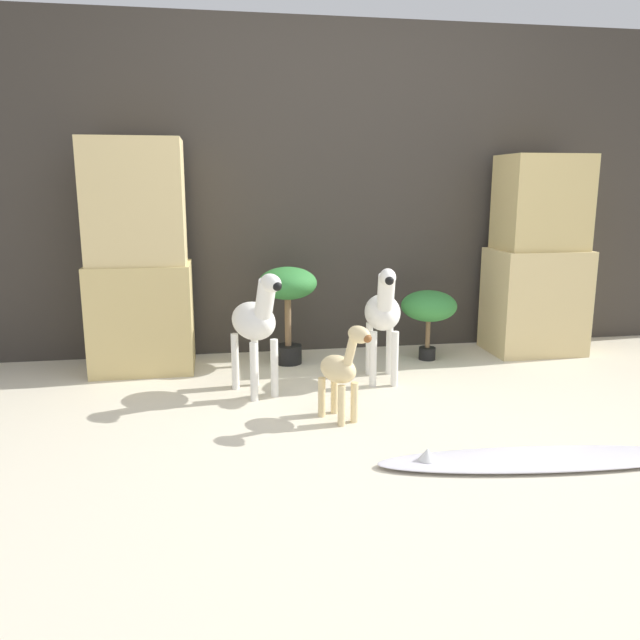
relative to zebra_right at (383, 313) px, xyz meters
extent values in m
plane|color=beige|center=(-0.10, -0.89, -0.41)|extent=(14.00, 14.00, 0.00)
cube|color=#38332D|center=(-0.10, 0.83, 0.69)|extent=(6.40, 0.08, 2.20)
cube|color=#D1B775|center=(-1.41, 0.50, -0.08)|extent=(0.62, 0.44, 0.67)
cube|color=#DBC184|center=(-1.41, 0.50, 0.63)|extent=(0.57, 0.41, 0.74)
cube|color=#DBC184|center=(1.21, 0.50, -0.06)|extent=(0.62, 0.44, 0.71)
cube|color=#D1B775|center=(1.21, 0.50, 0.61)|extent=(0.55, 0.40, 0.62)
cylinder|color=white|center=(0.05, -0.10, -0.25)|extent=(0.04, 0.04, 0.32)
cylinder|color=white|center=(-0.07, -0.08, -0.25)|extent=(0.04, 0.04, 0.32)
cylinder|color=white|center=(0.08, 0.14, -0.25)|extent=(0.04, 0.04, 0.32)
cylinder|color=white|center=(-0.04, 0.16, -0.25)|extent=(0.04, 0.04, 0.32)
ellipsoid|color=white|center=(0.00, 0.03, 0.00)|extent=(0.25, 0.36, 0.21)
cylinder|color=white|center=(-0.02, -0.11, 0.14)|extent=(0.12, 0.17, 0.23)
ellipsoid|color=white|center=(-0.03, -0.18, 0.23)|extent=(0.11, 0.17, 0.10)
sphere|color=black|center=(-0.04, -0.24, 0.23)|extent=(0.05, 0.05, 0.05)
cube|color=black|center=(-0.02, -0.11, 0.15)|extent=(0.04, 0.09, 0.19)
cylinder|color=white|center=(-0.65, -0.17, -0.25)|extent=(0.04, 0.04, 0.32)
cylinder|color=white|center=(-0.77, -0.22, -0.25)|extent=(0.04, 0.04, 0.32)
cylinder|color=white|center=(-0.75, 0.05, -0.25)|extent=(0.04, 0.04, 0.32)
cylinder|color=white|center=(-0.86, 0.00, -0.25)|extent=(0.04, 0.04, 0.32)
ellipsoid|color=white|center=(-0.76, -0.08, 0.00)|extent=(0.32, 0.39, 0.21)
cylinder|color=white|center=(-0.70, -0.21, 0.14)|extent=(0.15, 0.18, 0.23)
ellipsoid|color=white|center=(-0.67, -0.27, 0.23)|extent=(0.14, 0.18, 0.10)
sphere|color=black|center=(-0.65, -0.34, 0.23)|extent=(0.05, 0.05, 0.05)
cube|color=black|center=(-0.70, -0.21, 0.15)|extent=(0.06, 0.09, 0.19)
cylinder|color=beige|center=(-0.30, -0.61, -0.31)|extent=(0.04, 0.04, 0.20)
cylinder|color=beige|center=(-0.37, -0.65, -0.31)|extent=(0.04, 0.04, 0.20)
cylinder|color=beige|center=(-0.38, -0.47, -0.31)|extent=(0.04, 0.04, 0.20)
cylinder|color=beige|center=(-0.45, -0.51, -0.31)|extent=(0.04, 0.04, 0.20)
ellipsoid|color=beige|center=(-0.37, -0.56, -0.16)|extent=(0.22, 0.26, 0.13)
cylinder|color=beige|center=(-0.33, -0.65, -0.04)|extent=(0.09, 0.11, 0.19)
ellipsoid|color=beige|center=(-0.30, -0.70, 0.05)|extent=(0.13, 0.16, 0.08)
sphere|color=brown|center=(-0.28, -0.75, 0.04)|extent=(0.04, 0.04, 0.04)
cylinder|color=black|center=(-0.50, 0.47, -0.36)|extent=(0.17, 0.17, 0.12)
cylinder|color=brown|center=(-0.50, 0.47, -0.14)|extent=(0.04, 0.04, 0.31)
ellipsoid|color=#337F38|center=(-0.50, 0.47, 0.11)|extent=(0.37, 0.37, 0.21)
cylinder|color=black|center=(0.42, 0.41, -0.37)|extent=(0.11, 0.11, 0.08)
cylinder|color=brown|center=(0.42, 0.41, -0.24)|extent=(0.03, 0.03, 0.18)
ellipsoid|color=#337F38|center=(0.42, 0.41, -0.05)|extent=(0.37, 0.37, 0.20)
ellipsoid|color=silver|center=(0.37, -1.19, -0.40)|extent=(1.41, 0.38, 0.04)
cone|color=white|center=(-0.11, -1.15, -0.36)|extent=(0.08, 0.08, 0.05)
camera|label=1|loc=(-0.94, -3.44, 0.72)|focal=35.00mm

